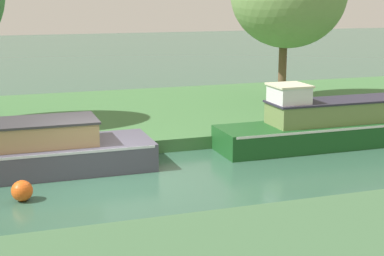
# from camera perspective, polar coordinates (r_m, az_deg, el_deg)

# --- Properties ---
(ground_plane) EXTENTS (120.00, 120.00, 0.00)m
(ground_plane) POSITION_cam_1_polar(r_m,az_deg,el_deg) (15.47, -8.45, -4.92)
(ground_plane) COLOR #335C47
(riverbank_far) EXTENTS (72.00, 10.00, 0.40)m
(riverbank_far) POSITION_cam_1_polar(r_m,az_deg,el_deg) (22.13, -11.79, 0.85)
(riverbank_far) COLOR #41723E
(riverbank_far) RESTS_ON ground_plane
(forest_narrowboat) EXTENTS (10.76, 1.76, 2.03)m
(forest_narrowboat) POSITION_cam_1_polar(r_m,az_deg,el_deg) (19.92, 17.12, 0.58)
(forest_narrowboat) COLOR #1A4F20
(forest_narrowboat) RESTS_ON ground_plane
(mooring_post_far) EXTENTS (0.14, 0.14, 0.61)m
(mooring_post_far) POSITION_cam_1_polar(r_m,az_deg,el_deg) (17.36, -13.88, -0.79)
(mooring_post_far) COLOR #433D29
(mooring_post_far) RESTS_ON riverbank_far
(channel_buoy) EXTENTS (0.50, 0.50, 0.50)m
(channel_buoy) POSITION_cam_1_polar(r_m,az_deg,el_deg) (14.20, -16.17, -5.87)
(channel_buoy) COLOR #E55919
(channel_buoy) RESTS_ON ground_plane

